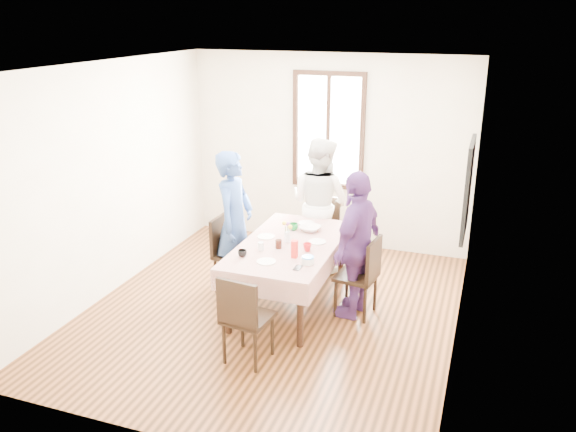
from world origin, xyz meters
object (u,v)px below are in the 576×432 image
(dining_table, at_px, (289,275))
(chair_near, at_px, (248,317))
(chair_left, at_px, (234,254))
(chair_far, at_px, (320,233))
(person_left, at_px, (235,223))
(chair_right, at_px, (356,276))
(person_far, at_px, (320,204))
(person_right, at_px, (356,245))

(dining_table, height_order, chair_near, chair_near)
(chair_left, relative_size, chair_near, 1.00)
(chair_far, distance_m, chair_near, 2.38)
(chair_far, xyz_separation_m, person_left, (-0.74, -1.03, 0.40))
(chair_left, bearing_deg, dining_table, 80.08)
(dining_table, bearing_deg, chair_right, 4.07)
(chair_right, bearing_deg, chair_near, 155.80)
(chair_left, height_order, person_far, person_far)
(chair_right, xyz_separation_m, chair_far, (-0.76, 1.14, 0.00))
(dining_table, bearing_deg, person_left, 167.62)
(dining_table, xyz_separation_m, chair_near, (-0.00, -1.19, 0.08))
(chair_right, height_order, chair_near, same)
(chair_far, bearing_deg, chair_near, 93.18)
(chair_right, relative_size, person_right, 0.55)
(chair_far, xyz_separation_m, person_right, (0.74, -1.14, 0.37))
(chair_far, height_order, person_right, person_right)
(chair_far, bearing_deg, person_right, 126.24)
(chair_far, distance_m, person_far, 0.41)
(chair_left, bearing_deg, person_left, 92.14)
(dining_table, relative_size, chair_far, 1.91)
(chair_far, relative_size, person_left, 0.53)
(chair_left, distance_m, chair_far, 1.28)
(chair_right, relative_size, chair_far, 1.00)
(chair_right, bearing_deg, chair_left, 93.14)
(person_far, xyz_separation_m, person_right, (0.74, -1.12, -0.04))
(chair_near, distance_m, person_right, 1.50)
(chair_near, bearing_deg, person_far, 96.74)
(person_far, bearing_deg, chair_near, 109.59)
(chair_near, distance_m, person_left, 1.60)
(chair_near, height_order, person_far, person_far)
(person_far, bearing_deg, person_left, 73.27)
(chair_far, height_order, chair_near, same)
(chair_right, distance_m, person_left, 1.56)
(chair_left, xyz_separation_m, chair_far, (0.76, 1.03, 0.00))
(chair_right, height_order, person_left, person_left)
(chair_left, height_order, chair_near, same)
(chair_far, relative_size, chair_near, 1.00)
(person_left, bearing_deg, chair_far, -35.50)
(chair_right, relative_size, person_left, 0.53)
(person_left, xyz_separation_m, person_far, (0.74, 1.01, 0.01))
(chair_near, bearing_deg, chair_far, 96.74)
(person_right, bearing_deg, person_far, -134.12)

